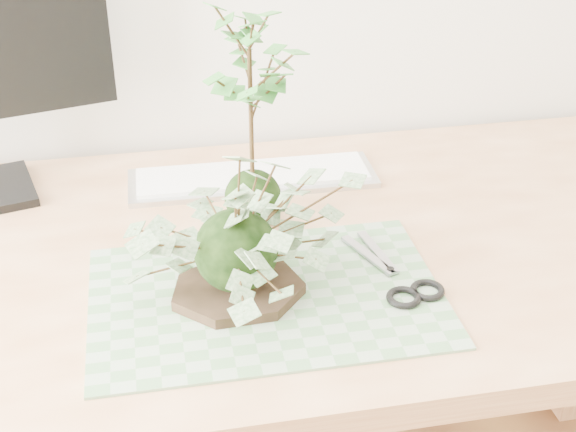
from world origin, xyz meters
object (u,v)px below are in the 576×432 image
object	(u,v)px
ivy_kokedama	(235,216)
desk	(281,293)
keyboard	(253,177)
maple_kokedama	(250,65)

from	to	relation	value
ivy_kokedama	desk	bearing A→B (deg)	56.03
ivy_kokedama	keyboard	distance (m)	0.35
desk	ivy_kokedama	world-z (taller)	ivy_kokedama
desk	maple_kokedama	world-z (taller)	maple_kokedama
desk	ivy_kokedama	xyz separation A→B (m)	(-0.08, -0.12, 0.21)
desk	ivy_kokedama	size ratio (longest dim) A/B	4.78
desk	keyboard	bearing A→B (deg)	92.86
desk	ivy_kokedama	bearing A→B (deg)	-123.97
ivy_kokedama	keyboard	bearing A→B (deg)	77.81
desk	keyboard	world-z (taller)	keyboard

